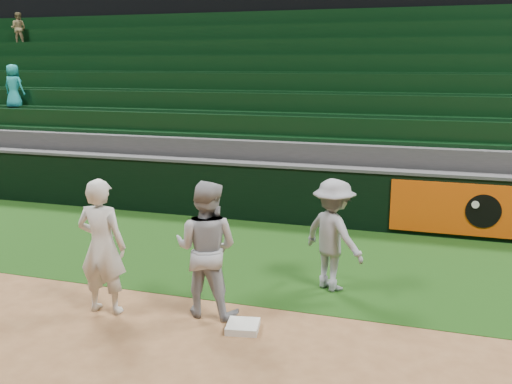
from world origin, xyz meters
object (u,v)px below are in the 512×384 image
(first_baseman, at_px, (102,247))
(baserunner, at_px, (206,249))
(base_coach, at_px, (333,235))
(first_base, at_px, (243,327))

(first_baseman, bearing_deg, baserunner, -167.46)
(first_baseman, xyz_separation_m, base_coach, (2.79, 1.71, -0.08))
(baserunner, xyz_separation_m, base_coach, (1.45, 1.35, -0.07))
(first_baseman, bearing_deg, first_base, 178.39)
(first_base, xyz_separation_m, base_coach, (0.83, 1.68, 0.80))
(first_base, distance_m, base_coach, 2.04)
(first_base, distance_m, baserunner, 1.12)
(first_base, bearing_deg, base_coach, 63.63)
(first_baseman, height_order, baserunner, first_baseman)
(baserunner, bearing_deg, base_coach, -136.27)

